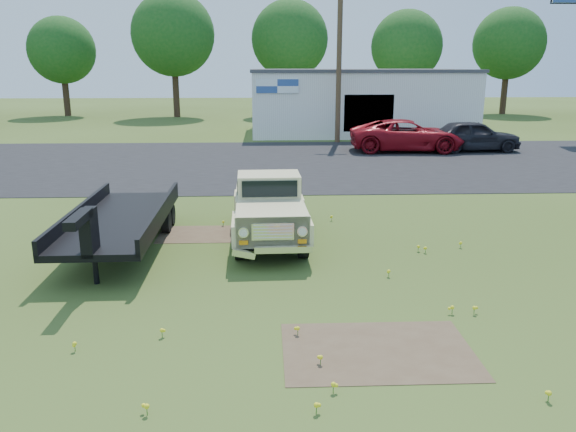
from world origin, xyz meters
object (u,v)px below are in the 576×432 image
(vintage_pickup_truck, at_px, (269,207))
(dark_sedan, at_px, (473,136))
(red_pickup, at_px, (407,136))
(flatbed_trailer, at_px, (120,215))

(vintage_pickup_truck, distance_m, dark_sedan, 18.55)
(vintage_pickup_truck, xyz_separation_m, red_pickup, (7.34, 15.23, -0.05))
(vintage_pickup_truck, xyz_separation_m, flatbed_trailer, (-3.63, -0.58, -0.03))
(red_pickup, xyz_separation_m, dark_sedan, (3.46, -0.15, -0.01))
(flatbed_trailer, bearing_deg, vintage_pickup_truck, 8.14)
(red_pickup, distance_m, dark_sedan, 3.46)
(flatbed_trailer, height_order, red_pickup, flatbed_trailer)
(red_pickup, bearing_deg, vintage_pickup_truck, 157.36)
(vintage_pickup_truck, height_order, flatbed_trailer, vintage_pickup_truck)
(vintage_pickup_truck, height_order, dark_sedan, vintage_pickup_truck)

